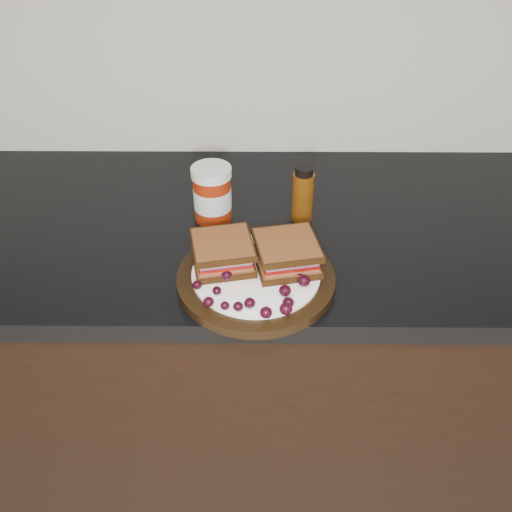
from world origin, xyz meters
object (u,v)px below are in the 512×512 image
at_px(plate, 256,279).
at_px(sandwich_left, 223,253).
at_px(oil_bottle, 303,194).
at_px(condiment_jar, 212,194).

height_order(plate, sandwich_left, sandwich_left).
xyz_separation_m(sandwich_left, oil_bottle, (0.15, 0.18, 0.01)).
height_order(plate, condiment_jar, condiment_jar).
xyz_separation_m(plate, sandwich_left, (-0.06, 0.02, 0.04)).
bearing_deg(sandwich_left, oil_bottle, 38.43).
distance_m(sandwich_left, condiment_jar, 0.18).
distance_m(plate, sandwich_left, 0.07).
height_order(plate, oil_bottle, oil_bottle).
bearing_deg(oil_bottle, condiment_jar, -179.96).
relative_size(condiment_jar, oil_bottle, 0.98).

